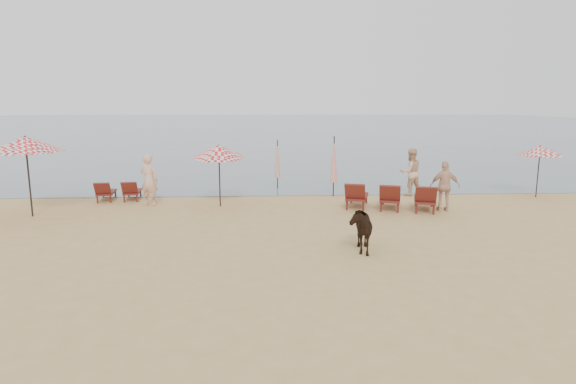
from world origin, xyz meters
name	(u,v)px	position (x,y,z in m)	size (l,w,h in m)	color
ground	(300,290)	(0.00, 0.00, 0.00)	(120.00, 120.00, 0.00)	tan
sea	(267,124)	(0.00, 80.00, 0.00)	(160.00, 140.00, 0.06)	#51606B
lounger_cluster_left	(118,191)	(-6.35, 9.39, 0.39)	(1.72, 1.66, 0.56)	#5E1A16
lounger_cluster_right	(390,197)	(3.74, 7.29, 0.47)	(3.47, 2.62, 0.68)	#5E1A16
umbrella_open_left_a	(26,144)	(-8.48, 6.89, 2.42)	(2.37, 2.37, 2.69)	black
umbrella_open_left_b	(219,151)	(-2.34, 8.20, 2.03)	(1.84, 1.87, 2.34)	black
umbrella_open_right	(540,151)	(10.23, 9.28, 1.89)	(1.72, 1.72, 2.09)	black
umbrella_closed_left	(277,159)	(-0.12, 11.65, 1.33)	(0.26, 0.26, 2.17)	black
umbrella_closed_right	(334,159)	(2.09, 9.88, 1.51)	(0.30, 0.30, 2.45)	black
cow	(359,227)	(1.69, 2.57, 0.61)	(0.66, 1.45, 1.22)	black
beachgoer_left	(149,180)	(-4.93, 8.45, 0.96)	(0.70, 0.46, 1.92)	#DBA589
beachgoer_right_a	(410,172)	(5.26, 9.94, 0.97)	(0.94, 0.73, 1.93)	#D7A886
beachgoer_right_b	(445,186)	(5.59, 7.03, 0.88)	(1.03, 0.43, 1.75)	#D7A786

